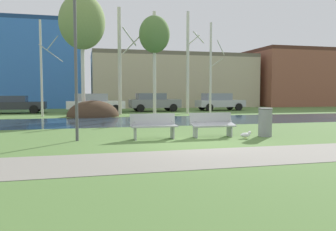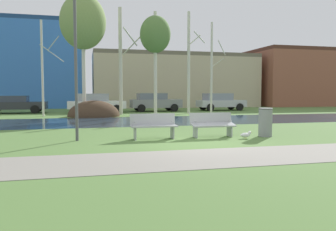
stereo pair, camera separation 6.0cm
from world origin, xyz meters
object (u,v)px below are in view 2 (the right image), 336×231
object	(u,v)px
seagull	(246,135)
streetlamp	(75,26)
bench_left	(154,125)
parked_van_nearest_dark	(14,104)
parked_hatch_third_grey	(155,102)
parked_sedan_second_white	(95,103)
parked_wagon_fourth_silver	(220,101)
trash_bin	(265,122)
bench_right	(212,124)

from	to	relation	value
seagull	streetlamp	bearing A→B (deg)	171.55
bench_left	seagull	size ratio (longest dim) A/B	3.63
seagull	streetlamp	size ratio (longest dim) A/B	0.08
parked_van_nearest_dark	parked_hatch_third_grey	distance (m)	11.03
seagull	parked_sedan_second_white	distance (m)	17.12
parked_sedan_second_white	parked_wagon_fourth_silver	size ratio (longest dim) A/B	1.07
bench_left	parked_hatch_third_grey	bearing A→B (deg)	78.44
trash_bin	parked_hatch_third_grey	distance (m)	16.73
bench_right	seagull	world-z (taller)	bench_right
parked_van_nearest_dark	seagull	bearing A→B (deg)	-57.57
parked_hatch_third_grey	trash_bin	bearing A→B (deg)	-87.48
parked_wagon_fourth_silver	seagull	bearing A→B (deg)	-109.71
parked_sedan_second_white	parked_hatch_third_grey	world-z (taller)	parked_hatch_third_grey
bench_right	trash_bin	bearing A→B (deg)	-9.58
bench_left	parked_van_nearest_dark	world-z (taller)	parked_van_nearest_dark
streetlamp	parked_van_nearest_dark	xyz separation A→B (m)	(-5.12, 16.20, -3.04)
parked_hatch_third_grey	parked_wagon_fourth_silver	world-z (taller)	parked_hatch_third_grey
trash_bin	streetlamp	world-z (taller)	streetlamp
parked_hatch_third_grey	seagull	bearing A→B (deg)	-90.68
bench_left	parked_van_nearest_dark	distance (m)	18.09
trash_bin	parked_hatch_third_grey	world-z (taller)	parked_hatch_third_grey
parked_van_nearest_dark	parked_sedan_second_white	distance (m)	6.14
bench_left	bench_right	distance (m)	2.16
bench_right	streetlamp	distance (m)	5.76
bench_left	parked_hatch_third_grey	size ratio (longest dim) A/B	0.38
bench_right	parked_hatch_third_grey	bearing A→B (deg)	85.83
seagull	trash_bin	bearing A→B (deg)	19.89
bench_right	seagull	xyz separation A→B (m)	(0.99, -0.66, -0.34)
trash_bin	seagull	size ratio (longest dim) A/B	2.36
parked_van_nearest_dark	trash_bin	bearing A→B (deg)	-54.85
seagull	parked_hatch_third_grey	xyz separation A→B (m)	(0.20, 17.05, 0.67)
bench_right	parked_wagon_fourth_silver	distance (m)	17.90
bench_left	parked_van_nearest_dark	size ratio (longest dim) A/B	0.34
bench_left	parked_wagon_fourth_silver	distance (m)	18.86
parked_van_nearest_dark	parked_wagon_fourth_silver	size ratio (longest dim) A/B	1.11
parked_wagon_fourth_silver	trash_bin	bearing A→B (deg)	-107.20
trash_bin	parked_sedan_second_white	world-z (taller)	parked_sedan_second_white
bench_left	parked_van_nearest_dark	xyz separation A→B (m)	(-7.68, 16.38, 0.25)
parked_wagon_fourth_silver	bench_left	bearing A→B (deg)	-119.45
streetlamp	bench_left	bearing A→B (deg)	-4.09
parked_van_nearest_dark	parked_sedan_second_white	bearing A→B (deg)	-5.60
trash_bin	seagull	xyz separation A→B (m)	(-0.94, -0.34, -0.41)
parked_sedan_second_white	parked_hatch_third_grey	distance (m)	4.96
bench_right	parked_hatch_third_grey	world-z (taller)	parked_hatch_third_grey
bench_left	bench_right	xyz separation A→B (m)	(2.16, 0.00, 0.00)
bench_right	trash_bin	xyz separation A→B (m)	(1.93, -0.33, 0.07)
bench_right	trash_bin	size ratio (longest dim) A/B	1.54
seagull	parked_sedan_second_white	bearing A→B (deg)	106.02
parked_van_nearest_dark	parked_hatch_third_grey	xyz separation A→B (m)	(11.03, 0.00, 0.08)
streetlamp	parked_wagon_fourth_silver	size ratio (longest dim) A/B	1.35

